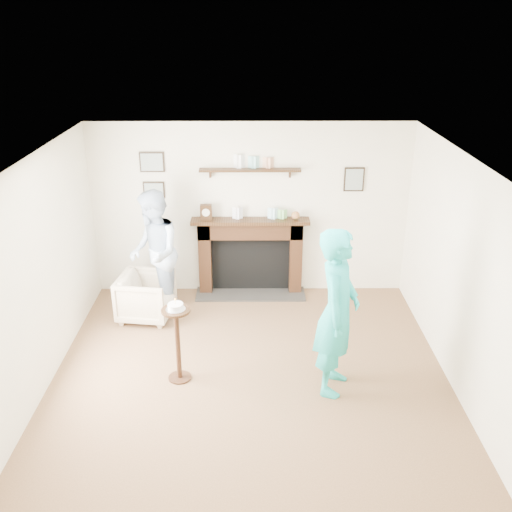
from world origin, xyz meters
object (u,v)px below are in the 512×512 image
at_px(armchair, 148,317).
at_px(pedestal_table, 177,330).
at_px(man, 159,309).
at_px(woman, 332,386).

bearing_deg(armchair, pedestal_table, -149.18).
distance_m(man, woman, 2.86).
height_order(armchair, woman, woman).
bearing_deg(pedestal_table, woman, -5.30).
bearing_deg(woman, man, 68.47).
bearing_deg(pedestal_table, armchair, 112.99).
bearing_deg(man, armchair, -39.92).
bearing_deg(man, pedestal_table, 2.22).
xyz_separation_m(armchair, man, (0.11, 0.23, 0.00)).
height_order(armchair, pedestal_table, pedestal_table).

